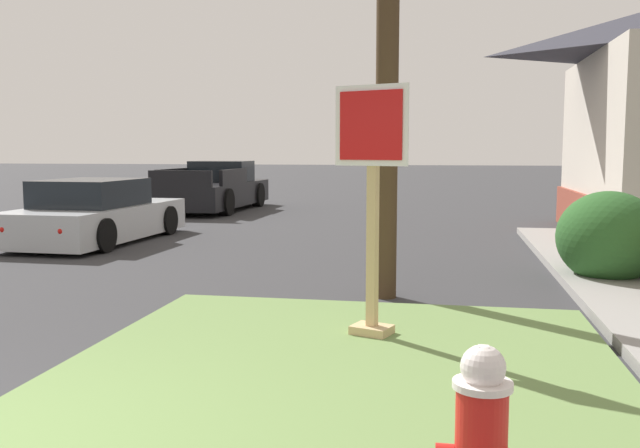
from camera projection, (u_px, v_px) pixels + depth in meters
grass_corner_patch at (334, 385)px, 5.21m from camera, size 4.55×5.45×0.08m
stop_sign at (372, 214)px, 6.37m from camera, size 0.70×0.38×2.34m
manhole_cover at (183, 330)px, 6.90m from camera, size 0.70×0.70×0.02m
parked_sedan_silver at (96, 215)px, 13.55m from camera, size 2.06×4.39×1.25m
pickup_truck_black at (215, 190)px, 20.73m from camera, size 2.16×5.26×1.48m
shrub_by_curb at (609, 237)px, 9.33m from camera, size 1.39×1.39×1.27m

